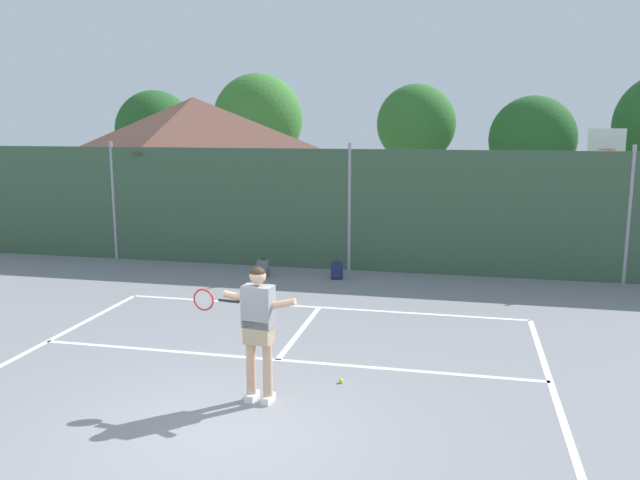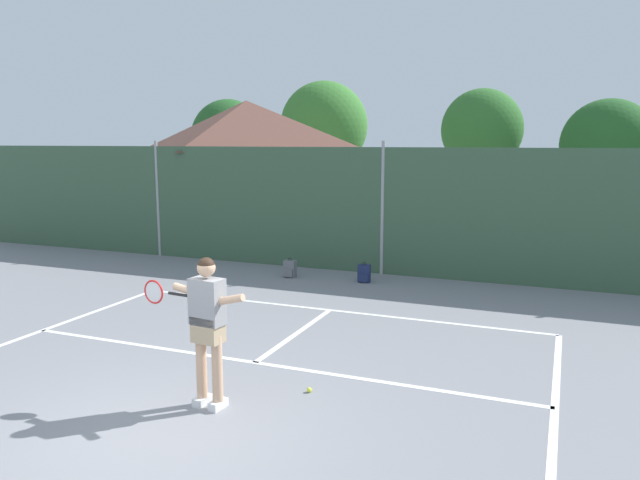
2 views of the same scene
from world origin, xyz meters
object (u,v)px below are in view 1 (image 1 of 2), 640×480
Objects in this scene: backpack_grey at (263,269)px; backpack_navy at (337,271)px; tennis_player at (258,322)px; basketball_hoop at (604,178)px; tennis_ball at (341,381)px.

backpack_navy is at bearing 5.32° from backpack_grey.
basketball_hoop is at bearing 58.37° from tennis_player.
basketball_hoop is at bearing 60.51° from tennis_ball.
tennis_player reaches higher than backpack_grey.
basketball_hoop is 7.28m from backpack_navy.
tennis_player is 7.10m from backpack_navy.
tennis_ball is at bearing -119.49° from basketball_hoop.
backpack_navy is at bearing -156.14° from basketball_hoop.
backpack_grey is (-3.07, 6.03, 0.16)m from tennis_ball.
tennis_ball is at bearing -63.05° from backpack_grey.
tennis_player reaches higher than tennis_ball.
backpack_grey is at bearing -159.93° from basketball_hoop.
tennis_ball is at bearing 40.79° from tennis_player.
backpack_grey is at bearing 106.97° from tennis_player.
basketball_hoop is 10.61m from tennis_ball.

